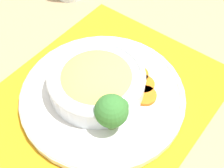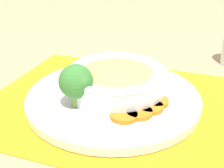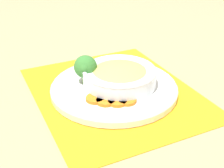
# 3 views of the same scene
# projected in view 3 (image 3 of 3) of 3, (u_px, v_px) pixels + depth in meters

# --- Properties ---
(ground_plane) EXTENTS (4.00, 4.00, 0.00)m
(ground_plane) POSITION_uv_depth(u_px,v_px,m) (114.00, 92.00, 0.82)
(ground_plane) COLOR tan
(placemat) EXTENTS (0.51, 0.43, 0.00)m
(placemat) POSITION_uv_depth(u_px,v_px,m) (114.00, 92.00, 0.82)
(placemat) COLOR orange
(placemat) RESTS_ON ground_plane
(plate) EXTENTS (0.33, 0.33, 0.02)m
(plate) POSITION_uv_depth(u_px,v_px,m) (114.00, 87.00, 0.81)
(plate) COLOR white
(plate) RESTS_ON placemat
(bowl) EXTENTS (0.19, 0.19, 0.05)m
(bowl) POSITION_uv_depth(u_px,v_px,m) (120.00, 76.00, 0.79)
(bowl) COLOR silver
(bowl) RESTS_ON plate
(broccoli_floret) EXTENTS (0.06, 0.06, 0.08)m
(broccoli_floret) POSITION_uv_depth(u_px,v_px,m) (85.00, 67.00, 0.80)
(broccoli_floret) COLOR #759E51
(broccoli_floret) RESTS_ON plate
(carrot_slice_near) EXTENTS (0.05, 0.05, 0.01)m
(carrot_slice_near) POSITION_uv_depth(u_px,v_px,m) (95.00, 99.00, 0.74)
(carrot_slice_near) COLOR orange
(carrot_slice_near) RESTS_ON plate
(carrot_slice_middle) EXTENTS (0.05, 0.05, 0.01)m
(carrot_slice_middle) POSITION_uv_depth(u_px,v_px,m) (106.00, 101.00, 0.73)
(carrot_slice_middle) COLOR orange
(carrot_slice_middle) RESTS_ON plate
(carrot_slice_far) EXTENTS (0.05, 0.05, 0.01)m
(carrot_slice_far) POSITION_uv_depth(u_px,v_px,m) (117.00, 101.00, 0.73)
(carrot_slice_far) COLOR orange
(carrot_slice_far) RESTS_ON plate
(carrot_slice_extra) EXTENTS (0.05, 0.05, 0.01)m
(carrot_slice_extra) POSITION_uv_depth(u_px,v_px,m) (129.00, 100.00, 0.74)
(carrot_slice_extra) COLOR orange
(carrot_slice_extra) RESTS_ON plate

